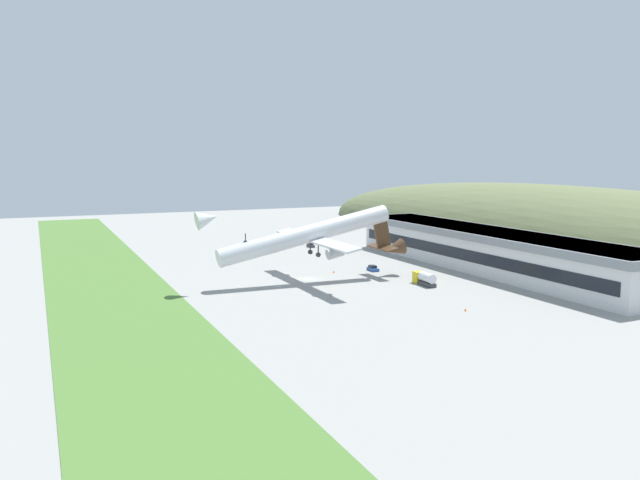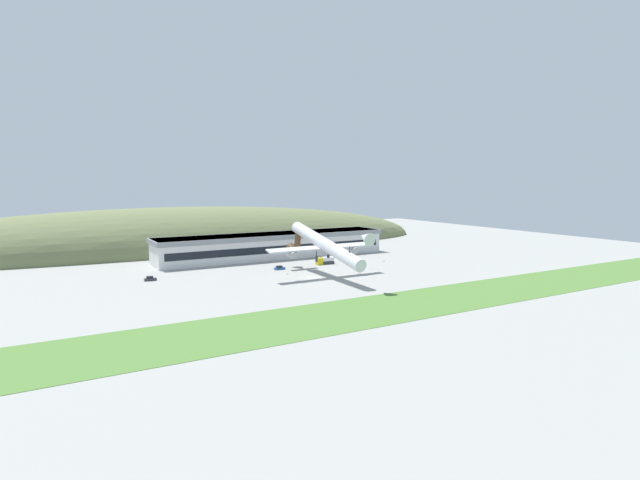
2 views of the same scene
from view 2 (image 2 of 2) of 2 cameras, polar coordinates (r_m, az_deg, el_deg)
name	(u,v)px [view 2 (image 2 of 2)]	position (r m, az deg, el deg)	size (l,w,h in m)	color
ground_plane	(312,278)	(170.32, -0.87, -4.32)	(396.53, 396.53, 0.00)	gray
grass_strip_foreground	(396,306)	(133.68, 8.72, -7.48)	(356.88, 26.22, 0.08)	#4C7533
hill_backdrop	(172,249)	(253.06, -16.61, -0.95)	(289.34, 63.69, 40.31)	#667047
terminal_building	(274,244)	(215.13, -5.33, -0.44)	(101.35, 18.40, 10.36)	silver
cargo_airplane	(324,245)	(169.48, 0.46, -0.59)	(40.81, 52.68, 14.51)	silver
service_car_0	(150,279)	(174.26, -18.84, -4.22)	(3.98, 1.88, 1.51)	#333338
service_car_1	(279,268)	(186.06, -4.66, -3.21)	(4.02, 1.99, 1.40)	#264C99
fuel_truck	(325,261)	(197.20, 0.58, -2.36)	(7.63, 2.71, 3.04)	gold
traffic_cone_0	(384,261)	(205.09, 7.32, -2.40)	(0.52, 0.52, 0.58)	orange
traffic_cone_1	(287,274)	(176.15, -3.74, -3.87)	(0.52, 0.52, 0.58)	orange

